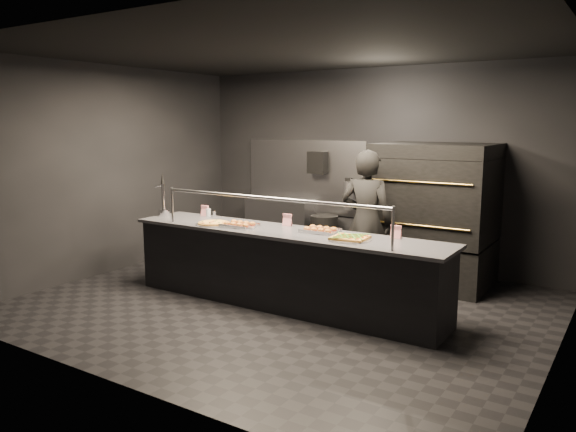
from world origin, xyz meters
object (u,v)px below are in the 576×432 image
object	(u,v)px
prep_shelf	(279,226)
worker	(366,222)
trash_bin	(324,238)
round_pizza	(213,223)
square_pizza	(350,238)
fire_extinguisher	(348,195)
slider_tray_a	(240,225)
towel_dispenser	(318,162)
slider_tray_b	(320,230)
service_counter	(283,268)
pizza_oven	(434,214)
beer_tap	(163,204)

from	to	relation	value
prep_shelf	worker	world-z (taller)	worker
trash_bin	worker	bearing A→B (deg)	-42.97
trash_bin	worker	world-z (taller)	worker
round_pizza	square_pizza	distance (m)	1.86
fire_extinguisher	slider_tray_a	distance (m)	2.50
towel_dispenser	slider_tray_b	distance (m)	2.68
towel_dispenser	fire_extinguisher	bearing A→B (deg)	1.04
service_counter	slider_tray_a	distance (m)	0.76
service_counter	fire_extinguisher	size ratio (longest dim) A/B	8.12
prep_shelf	slider_tray_a	bearing A→B (deg)	-67.11
towel_dispenser	slider_tray_a	bearing A→B (deg)	-82.71
service_counter	slider_tray_a	world-z (taller)	service_counter
pizza_oven	slider_tray_b	size ratio (longest dim) A/B	4.23
slider_tray_a	trash_bin	world-z (taller)	slider_tray_a
slider_tray_b	trash_bin	distance (m)	2.40
service_counter	towel_dispenser	size ratio (longest dim) A/B	11.71
pizza_oven	prep_shelf	bearing A→B (deg)	171.46
worker	round_pizza	bearing A→B (deg)	31.38
pizza_oven	towel_dispenser	size ratio (longest dim) A/B	5.46
prep_shelf	slider_tray_a	world-z (taller)	slider_tray_a
pizza_oven	prep_shelf	xyz separation A→B (m)	(-2.80, 0.42, -0.52)
prep_shelf	trash_bin	world-z (taller)	prep_shelf
prep_shelf	beer_tap	xyz separation A→B (m)	(-0.35, -2.33, 0.64)
square_pizza	worker	size ratio (longest dim) A/B	0.26
slider_tray_b	square_pizza	distance (m)	0.52
towel_dispenser	round_pizza	bearing A→B (deg)	-91.13
square_pizza	trash_bin	size ratio (longest dim) A/B	0.65
service_counter	fire_extinguisher	xyz separation A→B (m)	(-0.35, 2.40, 0.60)
fire_extinguisher	square_pizza	bearing A→B (deg)	-62.89
square_pizza	worker	world-z (taller)	worker
service_counter	prep_shelf	size ratio (longest dim) A/B	3.42
prep_shelf	beer_tap	size ratio (longest dim) A/B	2.02
prep_shelf	fire_extinguisher	xyz separation A→B (m)	(1.25, 0.08, 0.61)
worker	pizza_oven	bearing A→B (deg)	-129.04
beer_tap	worker	size ratio (longest dim) A/B	0.32
beer_tap	towel_dispenser	bearing A→B (deg)	66.41
service_counter	beer_tap	world-z (taller)	beer_tap
service_counter	beer_tap	xyz separation A→B (m)	(-1.95, -0.01, 0.62)
towel_dispenser	fire_extinguisher	size ratio (longest dim) A/B	0.69
pizza_oven	round_pizza	world-z (taller)	pizza_oven
round_pizza	slider_tray_a	distance (m)	0.37
slider_tray_b	worker	xyz separation A→B (m)	(0.18, 0.87, -0.02)
towel_dispenser	trash_bin	bearing A→B (deg)	-39.60
trash_bin	service_counter	bearing A→B (deg)	-73.10
prep_shelf	towel_dispenser	distance (m)	1.31
fire_extinguisher	beer_tap	size ratio (longest dim) A/B	0.85
slider_tray_a	prep_shelf	bearing A→B (deg)	112.89
beer_tap	trash_bin	size ratio (longest dim) A/B	0.81
trash_bin	round_pizza	bearing A→B (deg)	-96.85
round_pizza	fire_extinguisher	bearing A→B (deg)	76.76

